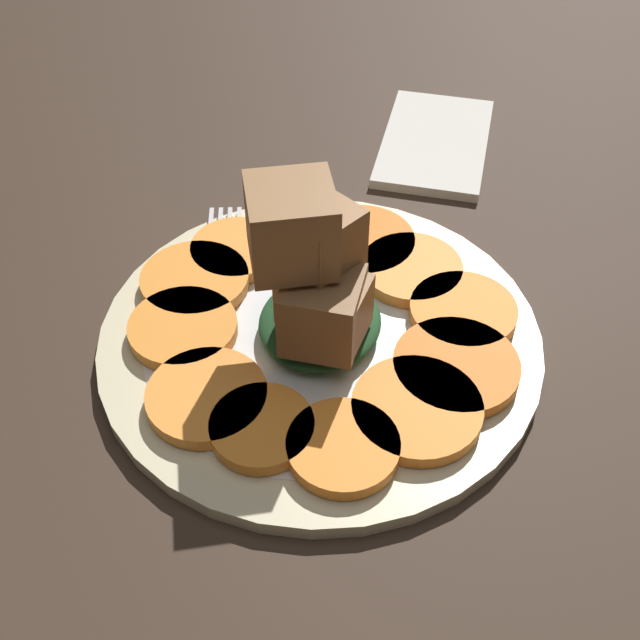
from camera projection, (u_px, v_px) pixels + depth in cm
name	position (u px, v px, depth cm)	size (l,w,h in cm)	color
table_slab	(320.00, 354.00, 51.53)	(120.00, 120.00, 2.00)	#38281E
plate	(320.00, 338.00, 50.45)	(27.63, 27.63, 1.05)	beige
carrot_slice_0	(361.00, 242.00, 55.46)	(7.40, 7.40, 0.86)	orange
carrot_slice_1	(313.00, 241.00, 55.55)	(6.05, 6.05, 0.86)	orange
carrot_slice_2	(237.00, 250.00, 54.87)	(6.29, 6.29, 0.86)	orange
carrot_slice_3	(195.00, 280.00, 52.72)	(7.15, 7.15, 0.86)	orange
carrot_slice_4	(183.00, 328.00, 49.62)	(6.78, 6.78, 0.86)	orange
carrot_slice_5	(207.00, 397.00, 45.79)	(6.99, 6.99, 0.86)	orange
carrot_slice_6	(262.00, 428.00, 44.24)	(5.86, 5.86, 0.86)	orange
carrot_slice_7	(343.00, 447.00, 43.32)	(6.23, 6.23, 0.86)	orange
carrot_slice_8	(417.00, 409.00, 45.15)	(7.46, 7.46, 0.86)	orange
carrot_slice_9	(456.00, 367.00, 47.39)	(7.53, 7.53, 0.86)	orange
carrot_slice_10	(463.00, 312.00, 50.65)	(6.80, 6.80, 0.86)	orange
carrot_slice_11	(411.00, 269.00, 53.48)	(6.80, 6.80, 0.86)	orange
center_pile	(318.00, 285.00, 46.35)	(8.41, 8.23, 11.10)	#1E4723
fork	(220.00, 293.00, 52.20)	(18.52, 6.62, 0.40)	silver
napkin	(435.00, 142.00, 66.28)	(14.05, 8.43, 0.80)	silver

